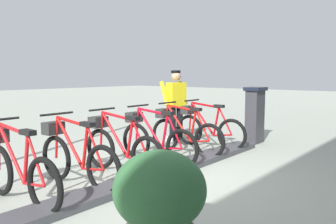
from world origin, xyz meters
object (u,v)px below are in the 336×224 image
payment_kiosk (255,114)px  bike_docked_4 (75,156)px  bike_docked_3 (119,147)px  bike_docked_1 (183,133)px  worker_near_rack (176,103)px  bike_docked_2 (155,139)px  planter_bush (160,203)px  bike_docked_0 (207,128)px  bike_docked_5 (16,169)px

payment_kiosk → bike_docked_4: bearing=82.7°
bike_docked_3 → bike_docked_1: bearing=-90.0°
payment_kiosk → worker_near_rack: bearing=33.1°
bike_docked_2 → worker_near_rack: 2.10m
worker_near_rack → planter_bush: worker_near_rack is taller
bike_docked_2 → bike_docked_4: size_ratio=1.00×
bike_docked_1 → bike_docked_4: same height
bike_docked_0 → bike_docked_3: bearing=90.0°
bike_docked_0 → bike_docked_2: size_ratio=1.00×
bike_docked_0 → planter_bush: size_ratio=1.77×
payment_kiosk → bike_docked_5: payment_kiosk is taller
payment_kiosk → bike_docked_4: 4.52m
bike_docked_1 → planter_bush: size_ratio=1.77×
bike_docked_0 → bike_docked_4: (0.00, 3.36, 0.00)m
bike_docked_3 → bike_docked_5: (0.00, 1.68, 0.00)m
bike_docked_3 → planter_bush: (-2.26, 1.62, 0.11)m
payment_kiosk → bike_docked_5: bearing=83.9°
payment_kiosk → worker_near_rack: 1.83m
bike_docked_0 → bike_docked_4: bearing=90.0°
bike_docked_4 → bike_docked_5: same height
worker_near_rack → bike_docked_5: bearing=102.3°
payment_kiosk → bike_docked_2: bearing=78.4°
bike_docked_1 → bike_docked_2: 0.84m
bike_docked_1 → bike_docked_4: size_ratio=1.00×
bike_docked_2 → bike_docked_3: (0.00, 0.84, 0.00)m
bike_docked_1 → bike_docked_5: same height
bike_docked_4 → worker_near_rack: 3.65m
bike_docked_2 → planter_bush: size_ratio=1.77×
bike_docked_0 → bike_docked_4: 3.36m
bike_docked_2 → bike_docked_4: bearing=90.0°
bike_docked_2 → bike_docked_3: same height
payment_kiosk → bike_docked_3: (0.57, 3.64, -0.24)m
bike_docked_0 → worker_near_rack: 1.07m
payment_kiosk → bike_docked_4: payment_kiosk is taller
worker_near_rack → planter_bush: 5.36m
payment_kiosk → bike_docked_2: (0.57, 2.80, -0.24)m
payment_kiosk → planter_bush: payment_kiosk is taller
bike_docked_3 → bike_docked_5: bearing=90.0°
payment_kiosk → bike_docked_5: size_ratio=0.74×
bike_docked_2 → worker_near_rack: (0.95, -1.81, 0.48)m
payment_kiosk → bike_docked_2: size_ratio=0.74×
bike_docked_3 → worker_near_rack: worker_near_rack is taller
payment_kiosk → worker_near_rack: (1.52, 0.99, 0.24)m
payment_kiosk → bike_docked_2: 2.87m
bike_docked_0 → bike_docked_2: 1.68m
bike_docked_5 → worker_near_rack: 4.46m
payment_kiosk → bike_docked_1: (0.57, 1.96, -0.24)m
bike_docked_5 → bike_docked_2: bearing=-90.0°
bike_docked_0 → bike_docked_2: bearing=90.0°
payment_kiosk → worker_near_rack: size_ratio=0.77×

